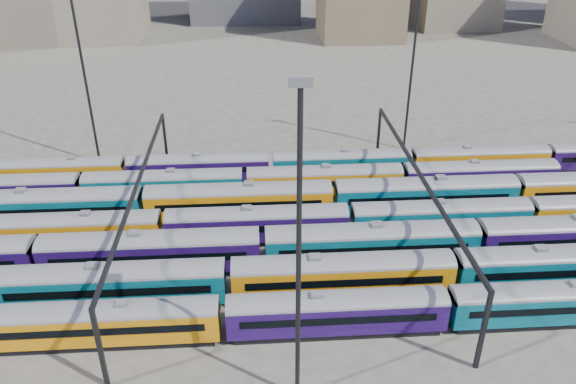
{
  "coord_description": "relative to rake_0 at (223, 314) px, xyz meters",
  "views": [
    {
      "loc": [
        -7.78,
        -52.78,
        34.99
      ],
      "look_at": [
        -3.85,
        5.83,
        3.0
      ],
      "focal_mm": 35.0,
      "sensor_mm": 36.0,
      "label": 1
    }
  ],
  "objects": [
    {
      "name": "rake_0",
      "position": [
        0.0,
        0.0,
        0.0
      ],
      "size": [
        118.63,
        2.89,
        4.87
      ],
      "color": "black",
      "rests_on": "ground"
    },
    {
      "name": "rake_6",
      "position": [
        24.5,
        30.0,
        -0.1
      ],
      "size": [
        114.3,
        2.79,
        4.68
      ],
      "color": "black",
      "rests_on": "ground"
    },
    {
      "name": "rake_2",
      "position": [
        -7.57,
        10.0,
        0.35
      ],
      "size": [
        112.05,
        3.28,
        5.54
      ],
      "color": "black",
      "rests_on": "ground"
    },
    {
      "name": "gantry_2",
      "position": [
        20.91,
        15.0,
        4.23
      ],
      "size": [
        0.35,
        40.35,
        8.03
      ],
      "color": "black",
      "rests_on": "ground"
    },
    {
      "name": "ground",
      "position": [
        10.91,
        15.0,
        -2.56
      ],
      "size": [
        500.0,
        500.0,
        0.0
      ],
      "primitive_type": "plane",
      "color": "#413D37",
      "rests_on": "ground"
    },
    {
      "name": "mast_2",
      "position": [
        5.91,
        -7.0,
        11.41
      ],
      "size": [
        1.4,
        0.5,
        25.6
      ],
      "color": "black",
      "rests_on": "ground"
    },
    {
      "name": "mast_3",
      "position": [
        25.91,
        39.0,
        11.41
      ],
      "size": [
        1.4,
        0.5,
        25.6
      ],
      "color": "black",
      "rests_on": "ground"
    },
    {
      "name": "rake_5",
      "position": [
        -8.22,
        25.0,
        0.04
      ],
      "size": [
        100.3,
        2.94,
        4.94
      ],
      "color": "black",
      "rests_on": "ground"
    },
    {
      "name": "gantry_1",
      "position": [
        -9.09,
        15.0,
        4.23
      ],
      "size": [
        0.35,
        40.35,
        8.03
      ],
      "color": "black",
      "rests_on": "ground"
    },
    {
      "name": "rake_1",
      "position": [
        22.04,
        5.0,
        0.24
      ],
      "size": [
        129.49,
        3.16,
        5.32
      ],
      "color": "black",
      "rests_on": "ground"
    },
    {
      "name": "rake_4",
      "position": [
        1.23,
        20.0,
        0.32
      ],
      "size": [
        111.0,
        3.25,
        5.48
      ],
      "color": "black",
      "rests_on": "ground"
    },
    {
      "name": "mast_1",
      "position": [
        -19.09,
        37.0,
        11.41
      ],
      "size": [
        1.4,
        0.5,
        25.6
      ],
      "color": "black",
      "rests_on": "ground"
    },
    {
      "name": "rake_3",
      "position": [
        -7.04,
        15.0,
        0.09
      ],
      "size": [
        122.92,
        3.0,
        5.05
      ],
      "color": "black",
      "rests_on": "ground"
    }
  ]
}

